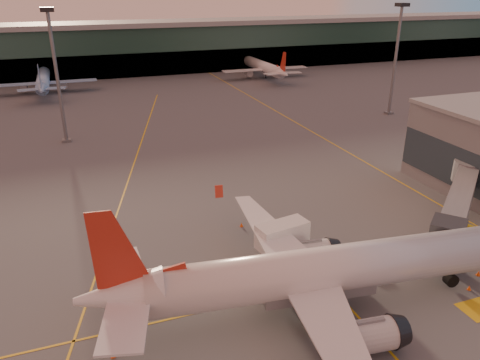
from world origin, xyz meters
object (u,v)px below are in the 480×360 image
object	(u,v)px
pushback_tug	(470,236)
gpu_cart	(358,256)
main_airplane	(315,273)
catering_truck	(283,239)

from	to	relation	value
pushback_tug	gpu_cart	bearing A→B (deg)	155.45
gpu_cart	main_airplane	bearing A→B (deg)	-137.12
catering_truck	pushback_tug	bearing A→B (deg)	-19.89
gpu_cart	pushback_tug	world-z (taller)	pushback_tug
catering_truck	gpu_cart	bearing A→B (deg)	-31.33
pushback_tug	main_airplane	bearing A→B (deg)	170.95
main_airplane	gpu_cart	distance (m)	11.68
gpu_cart	pushback_tug	size ratio (longest dim) A/B	0.50
catering_truck	main_airplane	bearing A→B (deg)	-106.37
main_airplane	pushback_tug	size ratio (longest dim) A/B	10.58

